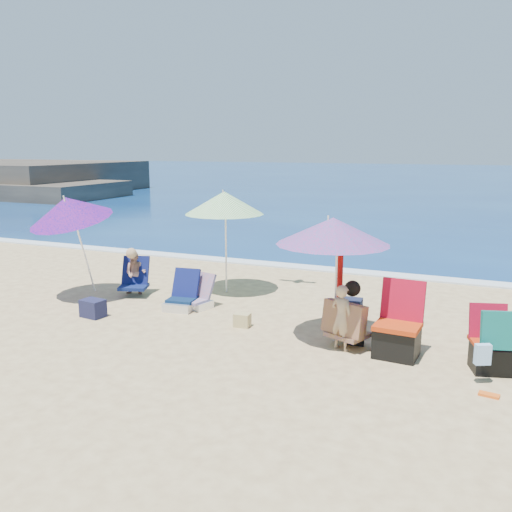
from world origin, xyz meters
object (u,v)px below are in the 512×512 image
at_px(person_left, 135,273).
at_px(person_center, 344,317).
at_px(umbrella_striped, 224,203).
at_px(furled_umbrella, 340,279).
at_px(umbrella_turquoise, 333,231).
at_px(chair_navy, 182,299).
at_px(umbrella_blue, 69,209).
at_px(chair_rainbow, 198,299).
at_px(camp_chair_right, 491,348).
at_px(camp_chair_left, 398,334).

bearing_deg(person_left, person_center, -15.76).
height_order(umbrella_striped, furled_umbrella, umbrella_striped).
relative_size(umbrella_turquoise, person_left, 2.25).
height_order(chair_navy, person_center, person_center).
distance_m(furled_umbrella, person_center, 1.03).
xyz_separation_m(umbrella_blue, furled_umbrella, (5.21, 0.36, -0.95)).
bearing_deg(umbrella_blue, furled_umbrella, 3.94).
bearing_deg(umbrella_turquoise, person_left, 166.05).
bearing_deg(chair_rainbow, umbrella_turquoise, -15.71).
bearing_deg(camp_chair_right, umbrella_striped, 156.04).
relative_size(furled_umbrella, person_center, 1.50).
bearing_deg(chair_rainbow, person_left, 169.09).
distance_m(umbrella_striped, person_left, 2.27).
bearing_deg(umbrella_blue, person_center, -5.86).
xyz_separation_m(furled_umbrella, chair_navy, (-2.91, -0.13, -0.63)).
bearing_deg(umbrella_blue, umbrella_turquoise, -3.77).
xyz_separation_m(umbrella_striped, umbrella_blue, (-2.52, -1.58, -0.07)).
bearing_deg(camp_chair_left, person_center, -178.66).
bearing_deg(person_center, umbrella_turquoise, 140.08).
bearing_deg(umbrella_striped, umbrella_blue, -147.84).
bearing_deg(umbrella_blue, chair_rainbow, 9.36).
distance_m(umbrella_striped, person_center, 3.94).
relative_size(chair_navy, camp_chair_left, 0.67).
bearing_deg(umbrella_striped, chair_navy, -99.02).
xyz_separation_m(umbrella_blue, person_left, (0.93, 0.73, -1.32)).
bearing_deg(umbrella_striped, umbrella_turquoise, -35.09).
distance_m(camp_chair_left, person_center, 0.79).
relative_size(umbrella_blue, chair_navy, 3.00).
relative_size(umbrella_turquoise, chair_rainbow, 3.25).
relative_size(camp_chair_left, person_left, 1.10).
relative_size(umbrella_turquoise, umbrella_striped, 1.04).
distance_m(umbrella_striped, camp_chair_left, 4.60).
height_order(umbrella_turquoise, camp_chair_left, umbrella_turquoise).
relative_size(furled_umbrella, camp_chair_right, 1.58).
bearing_deg(umbrella_blue, chair_navy, 5.63).
height_order(chair_navy, chair_rainbow, chair_navy).
bearing_deg(person_left, chair_navy, -20.14).
bearing_deg(person_left, furled_umbrella, -4.94).
distance_m(umbrella_turquoise, camp_chair_left, 1.74).
bearing_deg(chair_navy, umbrella_turquoise, -10.96).
relative_size(furled_umbrella, person_left, 1.53).
xyz_separation_m(umbrella_turquoise, camp_chair_left, (1.04, -0.20, -1.39)).
distance_m(umbrella_blue, chair_rainbow, 3.03).
distance_m(furled_umbrella, camp_chair_left, 1.50).
bearing_deg(chair_rainbow, camp_chair_left, -14.45).
relative_size(umbrella_striped, umbrella_blue, 0.97).
height_order(chair_navy, camp_chair_left, camp_chair_left).
bearing_deg(person_left, umbrella_turquoise, -13.95).
relative_size(chair_rainbow, camp_chair_right, 0.72).
distance_m(chair_rainbow, person_left, 1.66).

